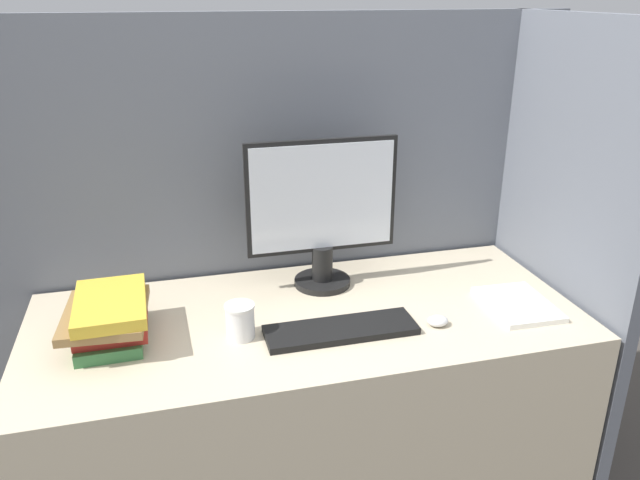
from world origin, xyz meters
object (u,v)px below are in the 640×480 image
Objects in this scene: mouse at (438,321)px; coffee_cup at (240,321)px; book_stack at (109,318)px; keyboard at (341,330)px; monitor at (322,215)px.

mouse is 0.57m from coffee_cup.
mouse is 0.93m from book_stack.
book_stack is (-0.63, 0.12, 0.06)m from keyboard.
keyboard is at bearing -95.29° from monitor.
monitor reaches higher than mouse.
keyboard is 1.45× the size of book_stack.
monitor reaches higher than book_stack.
coffee_cup reaches higher than keyboard.
coffee_cup is at bearing 169.80° from keyboard.
monitor is 1.63× the size of book_stack.
coffee_cup is at bearing -138.64° from monitor.
coffee_cup is at bearing -11.75° from book_stack.
coffee_cup is 0.34× the size of book_stack.
keyboard is 0.29m from mouse.
book_stack is at bearing 170.55° from mouse.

